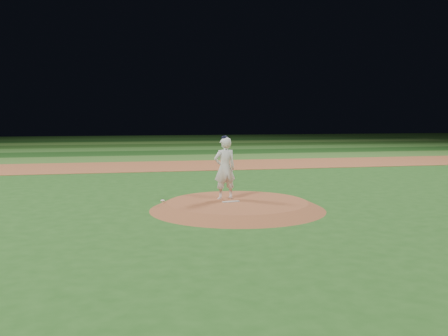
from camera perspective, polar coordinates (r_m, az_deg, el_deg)
The scene contains 12 objects.
ground at distance 15.72m, azimuth 1.54°, elevation -4.74°, with size 120.00×120.00×0.00m, color #23551B.
infield_dirt_band at distance 29.38m, azimuth -4.93°, elevation 0.28°, with size 70.00×6.00×0.02m, color #9C5530.
outfield_stripe_0 at distance 34.82m, azimuth -6.07°, elevation 1.16°, with size 70.00×5.00×0.02m, color #396926.
outfield_stripe_1 at distance 39.78m, azimuth -6.84°, elevation 1.75°, with size 70.00×5.00×0.02m, color #173F14.
outfield_stripe_2 at distance 44.75m, azimuth -7.44°, elevation 2.21°, with size 70.00×5.00×0.02m, color #316524.
outfield_stripe_3 at distance 49.73m, azimuth -7.91°, elevation 2.58°, with size 70.00×5.00×0.02m, color #1E4616.
outfield_stripe_4 at distance 54.71m, azimuth -8.30°, elevation 2.88°, with size 70.00×5.00×0.02m, color #3C6D27.
outfield_stripe_5 at distance 59.69m, azimuth -8.63°, elevation 3.13°, with size 70.00×5.00×0.02m, color #194516.
pitchers_mound at distance 15.70m, azimuth 1.54°, elevation -4.29°, with size 5.50×5.50×0.25m, color #96502E.
pitching_rubber at distance 15.57m, azimuth 0.79°, elevation -3.86°, with size 0.54×0.14×0.03m, color beige.
rosin_bag at distance 15.71m, azimuth -7.03°, elevation -3.73°, with size 0.13×0.13×0.07m, color silver.
pitcher_on_mound at distance 16.00m, azimuth 0.09°, elevation 0.00°, with size 0.80×0.60×2.05m.
Camera 1 is at (-3.66, -15.01, 2.93)m, focal length 40.00 mm.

